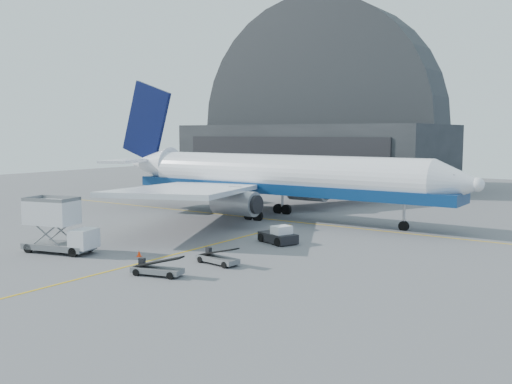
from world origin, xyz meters
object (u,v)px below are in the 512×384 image
Objects in this scene: airliner at (268,176)px; catering_truck at (58,226)px; pushback_tug at (279,236)px; belt_loader_a at (157,269)px; belt_loader_b at (217,258)px.

catering_truck is (-3.48, -28.36, -2.75)m from airliner.
pushback_tug is (10.27, -13.70, -4.41)m from airliner.
airliner is 31.18m from belt_loader_a.
airliner is 12.37× the size of belt_loader_b.
belt_loader_a is (9.50, -29.34, -4.59)m from airliner.
belt_loader_a is (12.98, -0.98, -1.84)m from catering_truck.
catering_truck reaches higher than belt_loader_b.
belt_loader_b is (10.88, -23.88, -4.59)m from airliner.
airliner is at bearing 148.08° from pushback_tug.
airliner is 26.64m from belt_loader_b.
catering_truck reaches higher than pushback_tug.
belt_loader_a is (-0.77, -15.64, -0.18)m from pushback_tug.
pushback_tug is at bearing 101.08° from belt_loader_b.
belt_loader_b is at bearing 3.32° from catering_truck.
airliner reaches higher than catering_truck.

